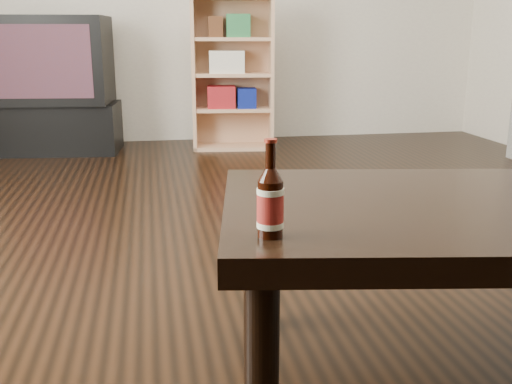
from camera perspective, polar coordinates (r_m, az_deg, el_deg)
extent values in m
cube|color=black|center=(2.44, 0.79, -6.97)|extent=(5.00, 6.00, 0.01)
cube|color=black|center=(4.93, -18.47, 5.82)|extent=(1.00, 0.57, 0.38)
cube|color=black|center=(4.89, -18.97, 11.78)|extent=(0.92, 0.63, 0.65)
cube|color=#932300|center=(4.62, -19.81, 11.58)|extent=(0.71, 0.08, 0.52)
cube|color=tan|center=(4.80, -5.93, 11.04)|extent=(0.06, 0.29, 1.18)
cube|color=tan|center=(4.81, 1.44, 11.13)|extent=(0.06, 0.29, 1.18)
cube|color=tan|center=(4.87, -2.17, 4.34)|extent=(0.66, 0.36, 0.03)
cube|color=tan|center=(4.93, -2.28, 11.21)|extent=(0.63, 0.10, 1.18)
cube|color=tan|center=(4.82, -2.21, 7.89)|extent=(0.61, 0.33, 0.03)
cube|color=tan|center=(4.80, -2.24, 11.11)|extent=(0.61, 0.33, 0.03)
cube|color=tan|center=(4.79, -2.27, 14.35)|extent=(0.61, 0.33, 0.03)
cube|color=maroon|center=(4.79, -3.31, 9.03)|extent=(0.24, 0.20, 0.17)
cube|color=navy|center=(4.80, -0.90, 8.95)|extent=(0.16, 0.20, 0.15)
cube|color=silver|center=(4.77, -2.80, 12.28)|extent=(0.29, 0.21, 0.17)
cube|color=#29713E|center=(4.77, -1.72, 15.55)|extent=(0.20, 0.20, 0.17)
cube|color=#512C16|center=(4.77, -3.86, 15.42)|extent=(0.13, 0.19, 0.15)
cube|color=black|center=(1.62, 20.69, -2.01)|extent=(1.41, 0.96, 0.07)
cylinder|color=black|center=(1.34, 0.54, -16.13)|extent=(0.09, 0.09, 0.42)
cylinder|color=black|center=(1.87, 0.05, -6.79)|extent=(0.09, 0.09, 0.42)
cylinder|color=black|center=(1.24, 1.37, -1.62)|extent=(0.07, 0.07, 0.12)
cylinder|color=maroon|center=(1.24, 1.37, -1.52)|extent=(0.07, 0.07, 0.07)
cylinder|color=beige|center=(1.23, 1.38, 0.09)|extent=(0.07, 0.07, 0.01)
cylinder|color=beige|center=(1.25, 1.36, -3.10)|extent=(0.07, 0.07, 0.01)
cone|color=black|center=(1.22, 1.39, 1.67)|extent=(0.07, 0.07, 0.03)
cylinder|color=black|center=(1.21, 1.40, 3.51)|extent=(0.03, 0.03, 0.05)
cylinder|color=maroon|center=(1.21, 1.41, 4.91)|extent=(0.03, 0.03, 0.01)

